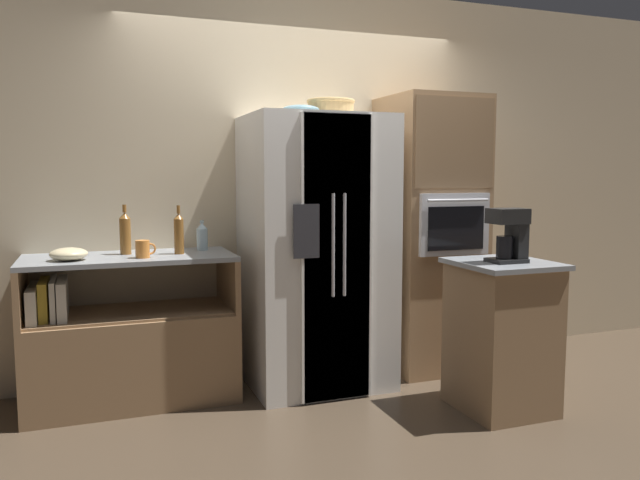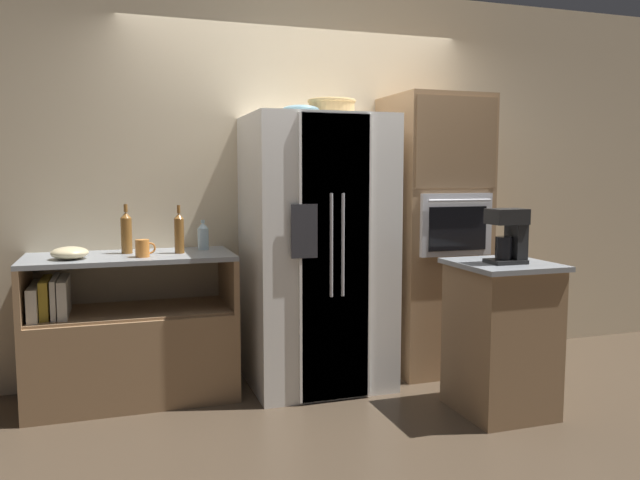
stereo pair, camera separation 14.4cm
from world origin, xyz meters
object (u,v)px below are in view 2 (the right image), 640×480
object	(u,v)px
wall_oven	(432,234)
bottle_tall	(126,232)
bottle_wide	(179,233)
coffee_maker	(510,233)
bottle_short	(203,236)
mug	(143,248)
fruit_bowl	(301,110)
wicker_basket	(332,107)
refrigerator	(317,252)
mixing_bowl	(70,253)

from	to	relation	value
wall_oven	bottle_tall	size ratio (longest dim) A/B	6.30
bottle_wide	coffee_maker	xyz separation A→B (m)	(1.82, -0.97, 0.03)
bottle_tall	bottle_wide	xyz separation A→B (m)	(0.32, -0.10, -0.00)
bottle_short	mug	size ratio (longest dim) A/B	1.63
fruit_bowl	bottle_tall	world-z (taller)	fruit_bowl
wicker_basket	mug	xyz separation A→B (m)	(-1.26, -0.08, -0.91)
refrigerator	wicker_basket	world-z (taller)	wicker_basket
refrigerator	mug	xyz separation A→B (m)	(-1.14, -0.05, 0.07)
wall_oven	fruit_bowl	bearing A→B (deg)	-172.88
mixing_bowl	refrigerator	bearing A→B (deg)	0.40
refrigerator	bottle_wide	world-z (taller)	refrigerator
bottle_tall	mixing_bowl	xyz separation A→B (m)	(-0.33, -0.18, -0.10)
fruit_bowl	mixing_bowl	xyz separation A→B (m)	(-1.44, 0.05, -0.89)
bottle_tall	mug	distance (m)	0.25
refrigerator	mug	size ratio (longest dim) A/B	14.84
fruit_bowl	mixing_bowl	distance (m)	1.69
bottle_short	mug	distance (m)	0.48
fruit_bowl	mug	bearing A→B (deg)	179.21
wicker_basket	wall_oven	bearing A→B (deg)	2.60
bottle_tall	bottle_wide	size ratio (longest dim) A/B	1.02
mug	wall_oven	bearing A→B (deg)	3.25
fruit_bowl	bottle_wide	size ratio (longest dim) A/B	0.77
bottle_tall	coffee_maker	world-z (taller)	bottle_tall
mixing_bowl	coffee_maker	xyz separation A→B (m)	(2.47, -0.89, 0.13)
bottle_wide	mug	distance (m)	0.27
fruit_bowl	refrigerator	bearing A→B (deg)	25.52
fruit_bowl	mug	size ratio (longest dim) A/B	1.95
fruit_bowl	coffee_maker	bearing A→B (deg)	-39.12
bottle_short	coffee_maker	size ratio (longest dim) A/B	0.62
wicker_basket	coffee_maker	bearing A→B (deg)	-49.90
wall_oven	refrigerator	bearing A→B (deg)	-175.66
fruit_bowl	bottle_wide	xyz separation A→B (m)	(-0.78, 0.13, -0.80)
bottle_short	mug	xyz separation A→B (m)	(-0.41, -0.26, -0.04)
mixing_bowl	coffee_maker	distance (m)	2.63
bottle_short	wall_oven	bearing A→B (deg)	-4.97
bottle_short	bottle_wide	bearing A→B (deg)	-140.35
coffee_maker	bottle_wide	bearing A→B (deg)	151.80
wicker_basket	bottle_tall	world-z (taller)	wicker_basket
coffee_maker	fruit_bowl	bearing A→B (deg)	140.88
wall_oven	bottle_short	world-z (taller)	wall_oven
bottle_wide	coffee_maker	size ratio (longest dim) A/B	0.97
refrigerator	mug	bearing A→B (deg)	-177.64
mixing_bowl	coffee_maker	bearing A→B (deg)	-19.80
wall_oven	bottle_short	bearing A→B (deg)	175.03
bottle_short	coffee_maker	distance (m)	1.99
bottle_short	coffee_maker	bearing A→B (deg)	-34.17
wicker_basket	mixing_bowl	size ratio (longest dim) A/B	1.51
mixing_bowl	bottle_tall	bearing A→B (deg)	28.30
bottle_short	mug	world-z (taller)	bottle_short
mug	mixing_bowl	world-z (taller)	mug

